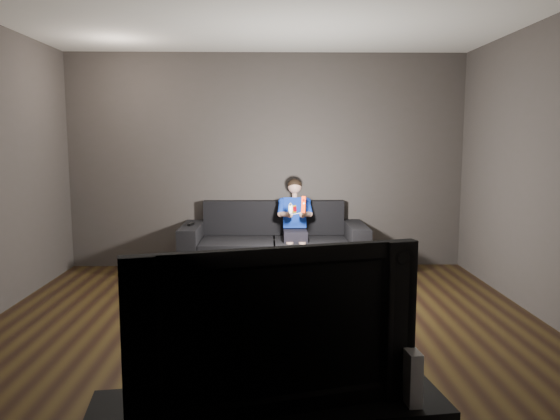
{
  "coord_description": "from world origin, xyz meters",
  "views": [
    {
      "loc": [
        0.03,
        -4.44,
        1.63
      ],
      "look_at": [
        0.15,
        1.55,
        0.85
      ],
      "focal_mm": 35.0,
      "sensor_mm": 36.0,
      "label": 1
    }
  ],
  "objects": [
    {
      "name": "child",
      "position": [
        0.34,
        2.05,
        0.7
      ],
      "size": [
        0.42,
        0.51,
        1.02
      ],
      "color": "black",
      "rests_on": "sofa"
    },
    {
      "name": "tv",
      "position": [
        0.03,
        -2.27,
        0.88
      ],
      "size": [
        1.18,
        0.46,
        0.68
      ],
      "primitive_type": "imported",
      "rotation": [
        0.0,
        0.0,
        0.27
      ],
      "color": "black",
      "rests_on": "media_console"
    },
    {
      "name": "nunchuk_white",
      "position": [
        0.27,
        1.66,
        0.85
      ],
      "size": [
        0.06,
        0.08,
        0.14
      ],
      "color": "silver",
      "rests_on": "child"
    },
    {
      "name": "wii_remote_black",
      "position": [
        -0.91,
        2.03,
        0.62
      ],
      "size": [
        0.06,
        0.15,
        0.03
      ],
      "color": "black",
      "rests_on": "sofa"
    },
    {
      "name": "wii_console",
      "position": [
        0.62,
        -2.27,
        0.65
      ],
      "size": [
        0.07,
        0.18,
        0.23
      ],
      "primitive_type": "cube",
      "rotation": [
        0.0,
        0.0,
        0.1
      ],
      "color": "silver",
      "rests_on": "media_console"
    },
    {
      "name": "floor",
      "position": [
        0.0,
        0.0,
        0.0
      ],
      "size": [
        5.0,
        5.0,
        0.0
      ],
      "primitive_type": "plane",
      "color": "black",
      "rests_on": "ground"
    },
    {
      "name": "back_wall",
      "position": [
        0.0,
        2.5,
        1.35
      ],
      "size": [
        5.0,
        0.04,
        2.7
      ],
      "primitive_type": "cube",
      "color": "#3E3936",
      "rests_on": "ground"
    },
    {
      "name": "wii_remote_red",
      "position": [
        0.42,
        1.65,
        0.9
      ],
      "size": [
        0.06,
        0.08,
        0.19
      ],
      "color": "red",
      "rests_on": "child"
    },
    {
      "name": "ceiling",
      "position": [
        0.0,
        0.0,
        2.7
      ],
      "size": [
        5.0,
        5.0,
        0.02
      ],
      "primitive_type": "cube",
      "color": "silver",
      "rests_on": "back_wall"
    },
    {
      "name": "front_wall",
      "position": [
        0.0,
        -2.5,
        1.35
      ],
      "size": [
        5.0,
        0.04,
        2.7
      ],
      "primitive_type": "cube",
      "color": "#3E3936",
      "rests_on": "ground"
    },
    {
      "name": "coffee_table",
      "position": [
        0.09,
        1.13,
        0.32
      ],
      "size": [
        1.07,
        0.61,
        0.37
      ],
      "color": "black",
      "rests_on": "floor"
    },
    {
      "name": "sofa",
      "position": [
        0.09,
        2.11,
        0.28
      ],
      "size": [
        2.22,
        0.96,
        0.86
      ],
      "color": "black",
      "rests_on": "floor"
    }
  ]
}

